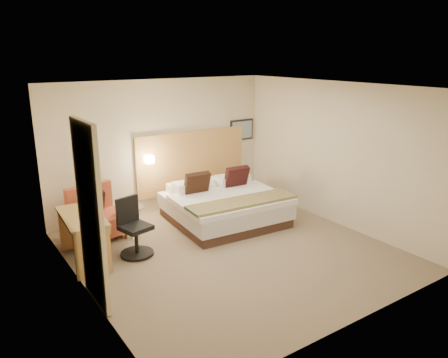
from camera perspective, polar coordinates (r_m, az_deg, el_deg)
floor at (r=7.42m, az=0.98°, el=-9.41°), size 4.80×5.00×0.02m
ceiling at (r=6.71m, az=1.09°, el=12.04°), size 4.80×5.00×0.02m
wall_back at (r=9.05m, az=-8.18°, el=4.26°), size 4.80×0.02×2.70m
wall_front at (r=5.20m, az=17.24°, el=-5.37°), size 4.80×0.02×2.70m
wall_left at (r=5.95m, az=-18.35°, el=-2.74°), size 0.02×5.00×2.70m
wall_right at (r=8.52m, az=14.43°, el=3.17°), size 0.02×5.00×2.70m
headboard_panel at (r=9.42m, az=-4.16°, el=2.36°), size 2.60×0.04×1.30m
art_frame at (r=10.03m, az=2.33°, el=6.45°), size 0.62×0.03×0.47m
art_canvas at (r=10.01m, az=2.39°, el=6.43°), size 0.54×0.01×0.39m
lamp_arm at (r=8.87m, az=-9.90°, el=2.62°), size 0.02×0.12×0.02m
lamp_shade at (r=8.82m, az=-9.74°, el=2.54°), size 0.15×0.15×0.15m
curtain at (r=5.77m, az=-17.06°, el=-4.56°), size 0.06×0.90×2.42m
bottle_a at (r=7.90m, az=-12.68°, el=-2.92°), size 0.08×0.08×0.20m
menu_folder at (r=7.87m, az=-11.69°, el=-2.87°), size 0.14×0.09×0.22m
bed at (r=8.54m, az=-0.01°, el=-3.45°), size 2.17×2.13×1.00m
lounge_chair at (r=8.12m, az=-16.17°, el=-4.85°), size 1.03×0.94×0.93m
side_table at (r=8.01m, az=-12.06°, el=-5.29°), size 0.65×0.65×0.56m
desk at (r=7.17m, az=-17.81°, el=-5.73°), size 0.66×1.28×0.78m
desk_chair at (r=7.28m, az=-11.67°, el=-6.81°), size 0.65×0.65×0.95m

